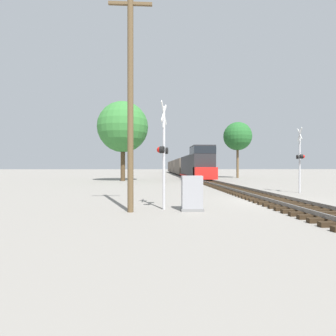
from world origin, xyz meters
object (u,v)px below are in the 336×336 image
(crossing_signal_near, at_px, (163,151))
(tree_mid_background, at_px, (238,136))
(freight_train, at_px, (181,167))
(crossing_signal_far, at_px, (300,157))
(relay_cabinet, at_px, (192,194))
(tree_far_right, at_px, (123,127))
(utility_pole, at_px, (130,97))

(crossing_signal_near, height_order, tree_mid_background, tree_mid_background)
(freight_train, xyz_separation_m, crossing_signal_near, (-6.01, -52.09, 0.59))
(freight_train, bearing_deg, crossing_signal_near, -96.58)
(crossing_signal_near, bearing_deg, crossing_signal_far, 139.53)
(crossing_signal_far, height_order, relay_cabinet, crossing_signal_far)
(freight_train, relative_size, relay_cabinet, 44.36)
(crossing_signal_far, distance_m, tree_mid_background, 26.21)
(tree_far_right, bearing_deg, crossing_signal_near, -79.04)
(freight_train, bearing_deg, tree_far_right, -110.46)
(freight_train, distance_m, crossing_signal_near, 52.44)
(utility_pole, distance_m, tree_far_right, 24.62)
(tree_mid_background, bearing_deg, freight_train, 111.39)
(freight_train, distance_m, crossing_signal_far, 45.52)
(crossing_signal_near, relative_size, utility_pole, 0.51)
(freight_train, height_order, utility_pole, utility_pole)
(crossing_signal_near, relative_size, tree_far_right, 0.44)
(utility_pole, distance_m, tree_mid_background, 36.30)
(utility_pole, bearing_deg, crossing_signal_near, 23.69)
(crossing_signal_far, bearing_deg, tree_mid_background, 3.29)
(relay_cabinet, bearing_deg, freight_train, 84.77)
(crossing_signal_near, bearing_deg, relay_cabinet, 85.33)
(freight_train, bearing_deg, relay_cabinet, -95.23)
(crossing_signal_near, distance_m, utility_pole, 2.69)
(crossing_signal_far, bearing_deg, crossing_signal_near, 135.46)
(crossing_signal_far, relative_size, tree_mid_background, 0.49)
(relay_cabinet, bearing_deg, tree_far_right, 103.49)
(tree_far_right, relative_size, tree_mid_background, 1.11)
(utility_pole, relative_size, tree_far_right, 0.87)
(crossing_signal_near, xyz_separation_m, utility_pole, (-1.38, -0.61, 2.22))
(crossing_signal_near, xyz_separation_m, relay_cabinet, (1.20, -0.44, -1.82))
(tree_far_right, bearing_deg, freight_train, 69.54)
(freight_train, relative_size, crossing_signal_near, 14.11)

